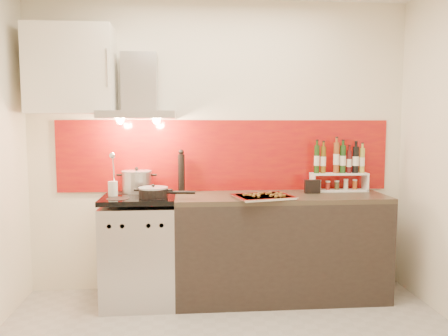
{
  "coord_description": "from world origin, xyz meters",
  "views": [
    {
      "loc": [
        -0.29,
        -2.55,
        1.5
      ],
      "look_at": [
        0.0,
        0.95,
        1.15
      ],
      "focal_mm": 35.0,
      "sensor_mm": 36.0,
      "label": 1
    }
  ],
  "objects": [
    {
      "name": "range_hood",
      "position": [
        -0.7,
        1.24,
        1.74
      ],
      "size": [
        0.62,
        0.5,
        0.61
      ],
      "color": "#B7B7BA",
      "rests_on": "back_wall"
    },
    {
      "name": "step_shelf",
      "position": [
        1.07,
        1.26,
        1.09
      ],
      "size": [
        0.51,
        0.14,
        0.44
      ],
      "color": "white",
      "rests_on": "counter"
    },
    {
      "name": "utensil_jar",
      "position": [
        -0.91,
        1.09,
        1.01
      ],
      "size": [
        0.08,
        0.12,
        0.38
      ],
      "color": "silver",
      "rests_on": "range_stove"
    },
    {
      "name": "back_wall",
      "position": [
        0.0,
        1.4,
        1.3
      ],
      "size": [
        3.4,
        0.02,
        2.6
      ],
      "primitive_type": "cube",
      "color": "silver",
      "rests_on": "ground"
    },
    {
      "name": "stock_pot",
      "position": [
        -0.74,
        1.28,
        1.01
      ],
      "size": [
        0.26,
        0.26,
        0.23
      ],
      "color": "#B7B7BA",
      "rests_on": "range_stove"
    },
    {
      "name": "baking_tray",
      "position": [
        0.32,
        0.93,
        0.92
      ],
      "size": [
        0.53,
        0.46,
        0.03
      ],
      "color": "silver",
      "rests_on": "counter"
    },
    {
      "name": "range_stove",
      "position": [
        -0.7,
        1.1,
        0.44
      ],
      "size": [
        0.6,
        0.6,
        0.91
      ],
      "color": "#B7B7BA",
      "rests_on": "ground"
    },
    {
      "name": "caddy_box",
      "position": [
        0.8,
        1.17,
        0.96
      ],
      "size": [
        0.14,
        0.07,
        0.12
      ],
      "primitive_type": "cube",
      "rotation": [
        0.0,
        0.0,
        -0.08
      ],
      "color": "black",
      "rests_on": "counter"
    },
    {
      "name": "counter",
      "position": [
        0.5,
        1.1,
        0.45
      ],
      "size": [
        1.8,
        0.6,
        0.9
      ],
      "color": "black",
      "rests_on": "ground"
    },
    {
      "name": "saute_pan",
      "position": [
        -0.56,
        0.98,
        0.95
      ],
      "size": [
        0.46,
        0.24,
        0.11
      ],
      "color": "black",
      "rests_on": "range_stove"
    },
    {
      "name": "upper_cabinet",
      "position": [
        -1.25,
        1.22,
        1.95
      ],
      "size": [
        0.7,
        0.35,
        0.72
      ],
      "primitive_type": "cube",
      "color": "silver",
      "rests_on": "back_wall"
    },
    {
      "name": "pepper_mill",
      "position": [
        -0.35,
        1.29,
        1.09
      ],
      "size": [
        0.06,
        0.06,
        0.38
      ],
      "color": "black",
      "rests_on": "counter"
    },
    {
      "name": "backsplash",
      "position": [
        0.05,
        1.39,
        1.22
      ],
      "size": [
        3.0,
        0.02,
        0.64
      ],
      "primitive_type": "cube",
      "color": "maroon",
      "rests_on": "back_wall"
    }
  ]
}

